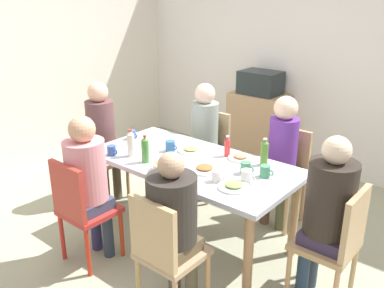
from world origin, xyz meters
TOP-DOWN VIEW (x-y plane):
  - ground_plane at (0.00, 0.00)m, footprint 5.91×5.91m
  - wall_back at (0.00, 2.22)m, footprint 5.17×0.12m
  - wall_left at (-2.52, 0.00)m, footprint 0.12×4.56m
  - dining_table at (0.00, 0.00)m, footprint 1.80×0.90m
  - chair_0 at (-0.45, 0.83)m, footprint 0.40×0.40m
  - person_0 at (-0.45, 0.74)m, footprint 0.30×0.30m
  - chair_1 at (-0.45, -0.83)m, footprint 0.40×0.40m
  - person_1 at (-0.45, -0.74)m, footprint 0.32×0.32m
  - chair_2 at (0.45, 0.83)m, footprint 0.40×0.40m
  - person_2 at (0.45, 0.74)m, footprint 0.30×0.30m
  - chair_3 at (1.28, 0.00)m, footprint 0.40×0.40m
  - person_3 at (1.19, 0.00)m, footprint 0.33×0.33m
  - chair_4 at (0.45, -0.83)m, footprint 0.40×0.40m
  - person_4 at (0.45, -0.74)m, footprint 0.33×0.33m
  - chair_5 at (-1.28, 0.00)m, footprint 0.40×0.40m
  - person_5 at (-1.19, 0.00)m, footprint 0.30×0.30m
  - plate_0 at (0.21, -0.09)m, footprint 0.25×0.25m
  - plate_1 at (0.56, -0.20)m, footprint 0.24×0.24m
  - plate_2 at (0.29, 0.30)m, footprint 0.22×0.22m
  - plate_3 at (-0.15, 0.16)m, footprint 0.23×0.23m
  - bowl_0 at (-0.04, -0.29)m, footprint 0.19×0.19m
  - cup_0 at (0.64, 0.11)m, footprint 0.11×0.08m
  - cup_1 at (0.58, -0.05)m, footprint 0.12×0.08m
  - cup_2 at (-0.62, -0.35)m, footprint 0.11×0.08m
  - cup_3 at (-0.79, 0.05)m, footprint 0.11×0.07m
  - cup_4 at (0.40, -0.19)m, footprint 0.11×0.07m
  - cup_5 at (-0.29, 0.05)m, footprint 0.12×0.09m
  - cup_6 at (0.49, 0.07)m, footprint 0.12×0.08m
  - bottle_0 at (0.51, 0.31)m, footprint 0.06×0.06m
  - bottle_1 at (-0.47, -0.25)m, footprint 0.07×0.07m
  - bottle_2 at (-0.28, -0.27)m, footprint 0.06×0.06m
  - bottle_3 at (0.17, 0.27)m, footprint 0.05×0.05m
  - side_cabinet at (-0.50, 1.92)m, footprint 0.70×0.44m
  - microwave at (-0.50, 1.92)m, footprint 0.48×0.36m

SIDE VIEW (x-z plane):
  - ground_plane at x=0.00m, z-range 0.00..0.00m
  - side_cabinet at x=-0.50m, z-range 0.00..0.90m
  - chair_0 at x=-0.45m, z-range 0.06..0.96m
  - chair_1 at x=-0.45m, z-range 0.06..0.96m
  - chair_2 at x=0.45m, z-range 0.06..0.96m
  - chair_3 at x=1.28m, z-range 0.06..0.96m
  - chair_4 at x=0.45m, z-range 0.06..0.96m
  - chair_5 at x=-1.28m, z-range 0.06..0.96m
  - dining_table at x=0.00m, z-range 0.29..1.05m
  - person_4 at x=0.45m, z-range 0.12..1.30m
  - person_0 at x=-0.45m, z-range 0.12..1.35m
  - person_2 at x=0.45m, z-range 0.11..1.36m
  - person_1 at x=-0.45m, z-range 0.13..1.36m
  - person_3 at x=1.19m, z-range 0.12..1.37m
  - person_5 at x=-1.19m, z-range 0.12..1.38m
  - plate_0 at x=0.21m, z-range 0.75..0.79m
  - plate_1 at x=0.56m, z-range 0.75..0.79m
  - plate_2 at x=0.29m, z-range 0.75..0.79m
  - plate_3 at x=-0.15m, z-range 0.75..0.79m
  - bowl_0 at x=-0.04m, z-range 0.76..0.84m
  - cup_4 at x=0.40m, z-range 0.76..0.84m
  - cup_3 at x=-0.79m, z-range 0.76..0.84m
  - cup_2 at x=-0.62m, z-range 0.76..0.84m
  - cup_0 at x=0.64m, z-range 0.76..0.85m
  - cup_6 at x=0.49m, z-range 0.76..0.85m
  - cup_1 at x=0.58m, z-range 0.76..0.85m
  - cup_5 at x=-0.29m, z-range 0.76..0.85m
  - bottle_3 at x=0.17m, z-range 0.75..0.94m
  - bottle_0 at x=0.51m, z-range 0.75..0.98m
  - bottle_2 at x=-0.28m, z-range 0.75..0.99m
  - bottle_1 at x=-0.47m, z-range 0.75..0.99m
  - microwave at x=-0.50m, z-range 0.90..1.18m
  - wall_back at x=0.00m, z-range 0.00..2.60m
  - wall_left at x=-2.52m, z-range 0.00..2.60m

